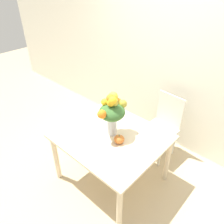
{
  "coord_description": "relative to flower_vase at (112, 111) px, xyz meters",
  "views": [
    {
      "loc": [
        1.31,
        -1.42,
        2.34
      ],
      "look_at": [
        -0.02,
        0.03,
        1.02
      ],
      "focal_mm": 35.0,
      "sensor_mm": 36.0,
      "label": 1
    }
  ],
  "objects": [
    {
      "name": "flower_vase",
      "position": [
        0.0,
        0.0,
        0.0
      ],
      "size": [
        0.29,
        0.39,
        0.52
      ],
      "color": "silver",
      "rests_on": "dining_table"
    },
    {
      "name": "ground_plane",
      "position": [
        0.03,
        -0.04,
        -1.03
      ],
      "size": [
        12.0,
        12.0,
        0.0
      ],
      "primitive_type": "plane",
      "color": "tan"
    },
    {
      "name": "pumpkin",
      "position": [
        0.17,
        -0.07,
        -0.26
      ],
      "size": [
        0.12,
        0.12,
        0.11
      ],
      "color": "orange",
      "rests_on": "dining_table"
    },
    {
      "name": "dining_chair_near_window",
      "position": [
        0.21,
        0.83,
        -0.56
      ],
      "size": [
        0.45,
        0.45,
        0.92
      ],
      "rotation": [
        0.0,
        0.0,
        -0.07
      ],
      "color": "silver",
      "rests_on": "ground_plane"
    },
    {
      "name": "dining_table",
      "position": [
        0.03,
        -0.04,
        -0.4
      ],
      "size": [
        1.17,
        1.03,
        0.72
      ],
      "color": "beige",
      "rests_on": "ground_plane"
    },
    {
      "name": "wall_back",
      "position": [
        0.03,
        1.18,
        0.32
      ],
      "size": [
        8.0,
        0.06,
        2.7
      ],
      "color": "silver",
      "rests_on": "ground_plane"
    }
  ]
}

